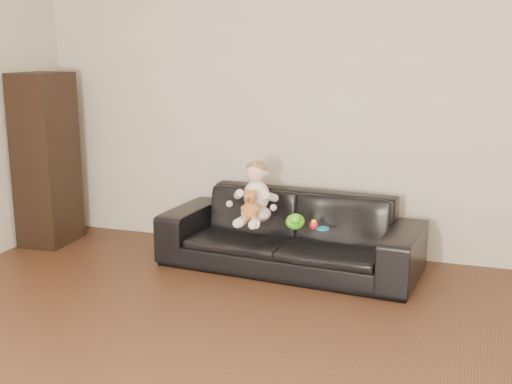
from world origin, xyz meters
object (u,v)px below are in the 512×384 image
at_px(cabinet, 47,159).
at_px(teddy_bear, 251,205).
at_px(toy_green, 295,222).
at_px(sofa, 290,232).
at_px(toy_rattle, 314,225).
at_px(toy_blue_disc, 323,228).
at_px(baby, 255,195).

distance_m(cabinet, teddy_bear, 1.88).
xyz_separation_m(teddy_bear, toy_green, (0.32, 0.04, -0.10)).
height_order(sofa, cabinet, cabinet).
bearing_deg(sofa, toy_rattle, -31.91).
relative_size(sofa, toy_green, 11.90).
bearing_deg(cabinet, toy_rattle, -7.46).
bearing_deg(cabinet, toy_green, -8.60).
xyz_separation_m(sofa, toy_rattle, (0.22, -0.17, 0.12)).
xyz_separation_m(sofa, teddy_bear, (-0.22, -0.24, 0.24)).
bearing_deg(toy_green, cabinet, 175.01).
distance_m(sofa, cabinet, 2.12).
relative_size(cabinet, toy_blue_disc, 15.51).
xyz_separation_m(sofa, toy_blue_disc, (0.28, -0.14, 0.09)).
bearing_deg(toy_blue_disc, teddy_bear, -168.72).
relative_size(sofa, toy_blue_disc, 20.76).
height_order(baby, toy_green, baby).
xyz_separation_m(toy_green, toy_blue_disc, (0.18, 0.06, -0.05)).
bearing_deg(teddy_bear, toy_rattle, -0.20).
bearing_deg(cabinet, teddy_bear, -10.62).
bearing_deg(teddy_bear, baby, 84.51).
bearing_deg(baby, toy_green, -24.01).
bearing_deg(baby, cabinet, 169.72).
bearing_deg(toy_green, sofa, 115.80).
relative_size(baby, teddy_bear, 2.08).
relative_size(toy_green, toy_rattle, 2.56).
relative_size(teddy_bear, toy_blue_disc, 2.35).
bearing_deg(toy_green, toy_rattle, 15.84).
bearing_deg(toy_blue_disc, toy_green, -161.47).
relative_size(baby, toy_green, 2.81).
bearing_deg(toy_blue_disc, cabinet, 176.87).
bearing_deg(toy_rattle, baby, 172.18).
height_order(sofa, toy_rattle, sofa).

